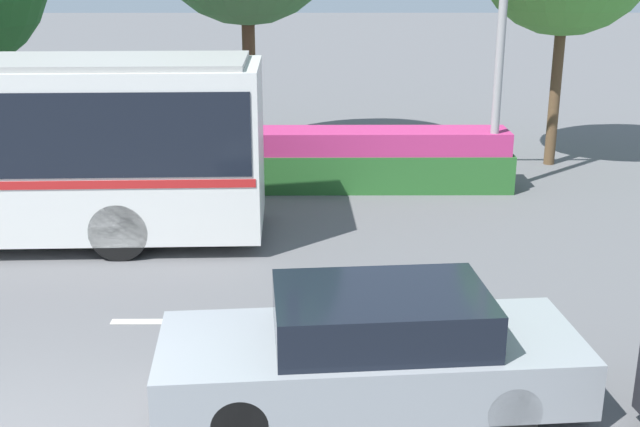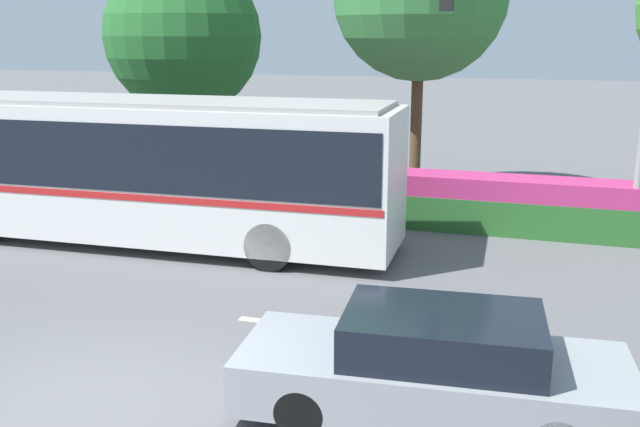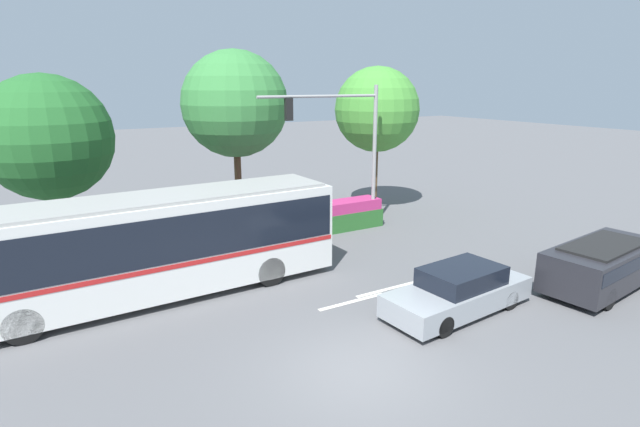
# 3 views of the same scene
# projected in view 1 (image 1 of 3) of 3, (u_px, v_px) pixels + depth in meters

# --- Properties ---
(sedan_foreground) EXTENTS (4.90, 2.17, 1.38)m
(sedan_foreground) POSITION_uv_depth(u_px,v_px,m) (372.00, 351.00, 9.07)
(sedan_foreground) COLOR gray
(sedan_foreground) RESTS_ON ground
(flowering_hedge) EXTENTS (8.99, 1.14, 1.33)m
(flowering_hedge) POSITION_uv_depth(u_px,v_px,m) (307.00, 160.00, 17.62)
(flowering_hedge) COLOR #286028
(flowering_hedge) RESTS_ON ground
(lane_stripe_near) EXTENTS (2.40, 0.16, 0.01)m
(lane_stripe_near) POSITION_uv_depth(u_px,v_px,m) (196.00, 322.00, 11.28)
(lane_stripe_near) COLOR silver
(lane_stripe_near) RESTS_ON ground
(lane_stripe_mid) EXTENTS (2.40, 0.16, 0.01)m
(lane_stripe_mid) POSITION_uv_depth(u_px,v_px,m) (303.00, 315.00, 11.49)
(lane_stripe_mid) COLOR silver
(lane_stripe_mid) RESTS_ON ground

